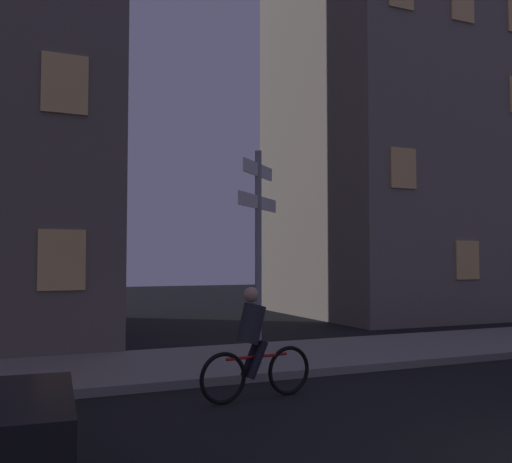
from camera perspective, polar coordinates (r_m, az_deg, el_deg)
sidewalk_kerb at (r=11.66m, az=3.98°, el=-12.38°), size 40.00×3.25×0.14m
signpost at (r=10.34m, az=0.23°, el=-0.49°), size 1.29×1.29×3.85m
cyclist at (r=8.32m, az=-0.19°, el=-11.51°), size 1.81×0.38×1.61m
building_right_block at (r=23.46m, az=15.48°, el=12.79°), size 9.56×7.92×16.59m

